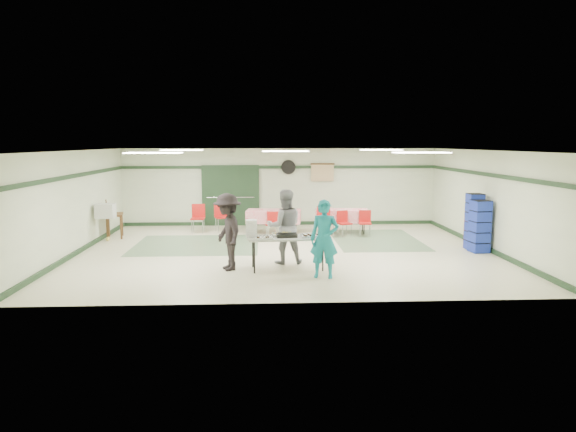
{
  "coord_description": "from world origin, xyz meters",
  "views": [
    {
      "loc": [
        -0.58,
        -13.54,
        2.91
      ],
      "look_at": [
        0.06,
        -0.3,
        1.0
      ],
      "focal_mm": 32.0,
      "sensor_mm": 36.0,
      "label": 1
    }
  ],
  "objects_px": {
    "chair_c": "(365,220)",
    "broom": "(108,219)",
    "dining_table_b": "(274,216)",
    "chair_loose_a": "(221,214)",
    "chair_loose_b": "(198,215)",
    "office_printer": "(105,211)",
    "crate_stack_blue_a": "(480,226)",
    "volunteer_teal": "(324,239)",
    "crate_stack_red": "(473,232)",
    "volunteer_dark": "(228,232)",
    "chair_d": "(273,222)",
    "dining_table_a": "(342,215)",
    "volunteer_grey": "(285,227)",
    "printer_table": "(114,218)",
    "chair_b": "(325,218)",
    "crate_stack_blue_b": "(474,222)",
    "serving_table": "(287,239)",
    "chair_a": "(344,221)"
  },
  "relations": [
    {
      "from": "volunteer_dark",
      "to": "chair_loose_a",
      "type": "relative_size",
      "value": 1.9
    },
    {
      "from": "chair_b",
      "to": "chair_c",
      "type": "bearing_deg",
      "value": -17.83
    },
    {
      "from": "chair_a",
      "to": "crate_stack_blue_b",
      "type": "bearing_deg",
      "value": -53.57
    },
    {
      "from": "chair_c",
      "to": "chair_d",
      "type": "height_order",
      "value": "chair_c"
    },
    {
      "from": "dining_table_b",
      "to": "chair_loose_a",
      "type": "bearing_deg",
      "value": 170.45
    },
    {
      "from": "chair_loose_a",
      "to": "broom",
      "type": "height_order",
      "value": "broom"
    },
    {
      "from": "dining_table_b",
      "to": "chair_loose_a",
      "type": "relative_size",
      "value": 1.91
    },
    {
      "from": "chair_c",
      "to": "office_printer",
      "type": "distance_m",
      "value": 7.8
    },
    {
      "from": "chair_b",
      "to": "chair_c",
      "type": "distance_m",
      "value": 1.27
    },
    {
      "from": "office_printer",
      "to": "broom",
      "type": "bearing_deg",
      "value": 98.03
    },
    {
      "from": "crate_stack_red",
      "to": "volunteer_dark",
      "type": "bearing_deg",
      "value": -163.28
    },
    {
      "from": "crate_stack_red",
      "to": "crate_stack_blue_b",
      "type": "height_order",
      "value": "crate_stack_blue_b"
    },
    {
      "from": "chair_d",
      "to": "chair_loose_a",
      "type": "xyz_separation_m",
      "value": [
        -1.66,
        1.06,
        0.1
      ]
    },
    {
      "from": "chair_loose_a",
      "to": "office_printer",
      "type": "distance_m",
      "value": 3.71
    },
    {
      "from": "volunteer_dark",
      "to": "crate_stack_blue_a",
      "type": "height_order",
      "value": "volunteer_dark"
    },
    {
      "from": "serving_table",
      "to": "chair_d",
      "type": "distance_m",
      "value": 4.15
    },
    {
      "from": "office_printer",
      "to": "crate_stack_blue_b",
      "type": "bearing_deg",
      "value": -9.75
    },
    {
      "from": "chair_loose_a",
      "to": "chair_loose_b",
      "type": "height_order",
      "value": "chair_loose_a"
    },
    {
      "from": "chair_b",
      "to": "office_printer",
      "type": "bearing_deg",
      "value": 169.82
    },
    {
      "from": "chair_d",
      "to": "printer_table",
      "type": "distance_m",
      "value": 4.85
    },
    {
      "from": "chair_loose_b",
      "to": "chair_c",
      "type": "bearing_deg",
      "value": -8.22
    },
    {
      "from": "office_printer",
      "to": "broom",
      "type": "height_order",
      "value": "broom"
    },
    {
      "from": "volunteer_teal",
      "to": "dining_table_b",
      "type": "xyz_separation_m",
      "value": [
        -0.98,
        5.49,
        -0.28
      ]
    },
    {
      "from": "broom",
      "to": "dining_table_b",
      "type": "bearing_deg",
      "value": 5.23
    },
    {
      "from": "volunteer_grey",
      "to": "chair_d",
      "type": "distance_m",
      "value": 3.56
    },
    {
      "from": "chair_d",
      "to": "crate_stack_blue_a",
      "type": "distance_m",
      "value": 6.03
    },
    {
      "from": "serving_table",
      "to": "dining_table_a",
      "type": "relative_size",
      "value": 1.07
    },
    {
      "from": "serving_table",
      "to": "office_printer",
      "type": "bearing_deg",
      "value": 142.33
    },
    {
      "from": "volunteer_grey",
      "to": "broom",
      "type": "height_order",
      "value": "volunteer_grey"
    },
    {
      "from": "chair_loose_a",
      "to": "crate_stack_blue_a",
      "type": "bearing_deg",
      "value": -45.16
    },
    {
      "from": "printer_table",
      "to": "crate_stack_red",
      "type": "bearing_deg",
      "value": -24.7
    },
    {
      "from": "crate_stack_blue_a",
      "to": "chair_loose_b",
      "type": "bearing_deg",
      "value": 156.44
    },
    {
      "from": "chair_d",
      "to": "office_printer",
      "type": "height_order",
      "value": "office_printer"
    },
    {
      "from": "chair_b",
      "to": "broom",
      "type": "xyz_separation_m",
      "value": [
        -6.56,
        -0.36,
        0.05
      ]
    },
    {
      "from": "serving_table",
      "to": "broom",
      "type": "height_order",
      "value": "broom"
    },
    {
      "from": "serving_table",
      "to": "chair_loose_a",
      "type": "distance_m",
      "value": 5.54
    },
    {
      "from": "dining_table_a",
      "to": "dining_table_b",
      "type": "xyz_separation_m",
      "value": [
        -2.2,
        0.0,
        0.0
      ]
    },
    {
      "from": "volunteer_dark",
      "to": "volunteer_teal",
      "type": "bearing_deg",
      "value": 50.04
    },
    {
      "from": "chair_a",
      "to": "chair_d",
      "type": "bearing_deg",
      "value": 160.34
    },
    {
      "from": "chair_loose_a",
      "to": "chair_loose_b",
      "type": "relative_size",
      "value": 1.01
    },
    {
      "from": "chair_loose_b",
      "to": "crate_stack_blue_a",
      "type": "xyz_separation_m",
      "value": [
        7.85,
        -3.42,
        0.14
      ]
    },
    {
      "from": "crate_stack_blue_b",
      "to": "printer_table",
      "type": "bearing_deg",
      "value": 167.73
    },
    {
      "from": "crate_stack_blue_a",
      "to": "dining_table_b",
      "type": "bearing_deg",
      "value": 149.9
    },
    {
      "from": "broom",
      "to": "chair_d",
      "type": "bearing_deg",
      "value": -1.26
    },
    {
      "from": "broom",
      "to": "volunteer_teal",
      "type": "bearing_deg",
      "value": -42.77
    },
    {
      "from": "crate_stack_red",
      "to": "crate_stack_blue_b",
      "type": "relative_size",
      "value": 0.61
    },
    {
      "from": "chair_loose_a",
      "to": "crate_stack_blue_a",
      "type": "xyz_separation_m",
      "value": [
        7.12,
        -3.62,
        0.13
      ]
    },
    {
      "from": "chair_c",
      "to": "broom",
      "type": "distance_m",
      "value": 7.83
    },
    {
      "from": "volunteer_teal",
      "to": "broom",
      "type": "xyz_separation_m",
      "value": [
        -5.95,
        4.56,
        -0.22
      ]
    },
    {
      "from": "crate_stack_red",
      "to": "chair_loose_b",
      "type": "bearing_deg",
      "value": 158.97
    }
  ]
}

